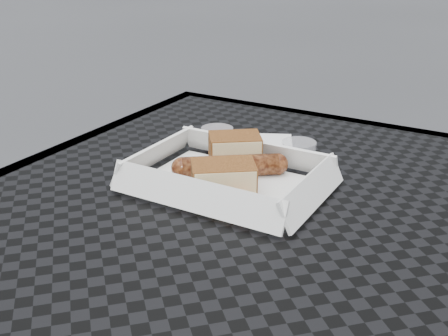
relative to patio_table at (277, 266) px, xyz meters
The scene contains 9 objects.
patio_table is the anchor object (origin of this frame).
food_tray 0.12m from the patio_table, 159.88° to the left, with size 0.22×0.15×0.00m, color white.
bratwurst 0.15m from the patio_table, 150.62° to the left, with size 0.13×0.11×0.03m.
bread_near 0.18m from the patio_table, 140.44° to the left, with size 0.07×0.05×0.04m, color brown.
bread_far 0.13m from the patio_table, behind, with size 0.08×0.05×0.04m, color brown.
veg_garnish 0.09m from the patio_table, 153.24° to the right, with size 0.03×0.03×0.00m.
napkin 0.23m from the patio_table, 125.38° to the left, with size 0.12×0.12×0.00m, color white.
condiment_cup_sauce 0.25m from the patio_table, 139.18° to the left, with size 0.05×0.05×0.03m, color maroon.
condiment_cup_empty 0.19m from the patio_table, 105.48° to the left, with size 0.05×0.05×0.03m, color silver.
Camera 1 is at (0.24, -0.55, 1.06)m, focal length 45.00 mm.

